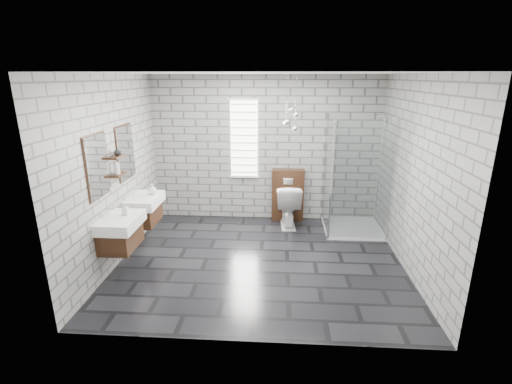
# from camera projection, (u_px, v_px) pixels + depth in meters

# --- Properties ---
(floor) EXTENTS (4.20, 3.60, 0.02)m
(floor) POSITION_uv_depth(u_px,v_px,m) (260.00, 261.00, 5.61)
(floor) COLOR black
(floor) RESTS_ON ground
(ceiling) EXTENTS (4.20, 3.60, 0.02)m
(ceiling) POSITION_uv_depth(u_px,v_px,m) (261.00, 72.00, 4.79)
(ceiling) COLOR white
(ceiling) RESTS_ON wall_back
(wall_back) EXTENTS (4.20, 0.02, 2.70)m
(wall_back) POSITION_uv_depth(u_px,v_px,m) (266.00, 150.00, 6.92)
(wall_back) COLOR gray
(wall_back) RESTS_ON floor
(wall_front) EXTENTS (4.20, 0.02, 2.70)m
(wall_front) POSITION_uv_depth(u_px,v_px,m) (250.00, 223.00, 3.48)
(wall_front) COLOR gray
(wall_front) RESTS_ON floor
(wall_left) EXTENTS (0.02, 3.60, 2.70)m
(wall_left) POSITION_uv_depth(u_px,v_px,m) (114.00, 172.00, 5.33)
(wall_left) COLOR gray
(wall_left) RESTS_ON floor
(wall_right) EXTENTS (0.02, 3.60, 2.70)m
(wall_right) POSITION_uv_depth(u_px,v_px,m) (414.00, 177.00, 5.07)
(wall_right) COLOR gray
(wall_right) RESTS_ON floor
(vanity_left) EXTENTS (0.47, 0.70, 1.57)m
(vanity_left) POSITION_uv_depth(u_px,v_px,m) (118.00, 223.00, 5.01)
(vanity_left) COLOR #3B2112
(vanity_left) RESTS_ON wall_left
(vanity_right) EXTENTS (0.47, 0.70, 1.57)m
(vanity_right) POSITION_uv_depth(u_px,v_px,m) (142.00, 202.00, 5.88)
(vanity_right) COLOR #3B2112
(vanity_right) RESTS_ON wall_left
(shelf_lower) EXTENTS (0.14, 0.30, 0.03)m
(shelf_lower) POSITION_uv_depth(u_px,v_px,m) (118.00, 175.00, 5.29)
(shelf_lower) COLOR #3B2112
(shelf_lower) RESTS_ON wall_left
(shelf_upper) EXTENTS (0.14, 0.30, 0.03)m
(shelf_upper) POSITION_uv_depth(u_px,v_px,m) (116.00, 157.00, 5.21)
(shelf_upper) COLOR #3B2112
(shelf_upper) RESTS_ON wall_left
(window) EXTENTS (0.56, 0.05, 1.48)m
(window) POSITION_uv_depth(u_px,v_px,m) (244.00, 139.00, 6.86)
(window) COLOR white
(window) RESTS_ON wall_back
(cistern_panel) EXTENTS (0.60, 0.20, 1.00)m
(cistern_panel) POSITION_uv_depth(u_px,v_px,m) (288.00, 195.00, 7.04)
(cistern_panel) COLOR #3B2112
(cistern_panel) RESTS_ON floor
(flush_plate) EXTENTS (0.18, 0.01, 0.12)m
(flush_plate) POSITION_uv_depth(u_px,v_px,m) (288.00, 181.00, 6.86)
(flush_plate) COLOR silver
(flush_plate) RESTS_ON cistern_panel
(shower_enclosure) EXTENTS (1.00, 1.00, 2.03)m
(shower_enclosure) POSITION_uv_depth(u_px,v_px,m) (349.00, 205.00, 6.49)
(shower_enclosure) COLOR white
(shower_enclosure) RESTS_ON floor
(pendant_cluster) EXTENTS (0.26, 0.25, 0.93)m
(pendant_cluster) POSITION_uv_depth(u_px,v_px,m) (291.00, 119.00, 6.27)
(pendant_cluster) COLOR silver
(pendant_cluster) RESTS_ON ceiling
(toilet) EXTENTS (0.49, 0.80, 0.79)m
(toilet) POSITION_uv_depth(u_px,v_px,m) (288.00, 205.00, 6.83)
(toilet) COLOR white
(toilet) RESTS_ON floor
(soap_bottle_a) EXTENTS (0.08, 0.08, 0.17)m
(soap_bottle_a) POSITION_uv_depth(u_px,v_px,m) (125.00, 209.00, 5.03)
(soap_bottle_a) COLOR #B2B2B2
(soap_bottle_a) RESTS_ON vanity_left
(soap_bottle_b) EXTENTS (0.16, 0.16, 0.17)m
(soap_bottle_b) POSITION_uv_depth(u_px,v_px,m) (152.00, 189.00, 5.91)
(soap_bottle_b) COLOR #B2B2B2
(soap_bottle_b) RESTS_ON vanity_right
(soap_bottle_c) EXTENTS (0.10, 0.10, 0.23)m
(soap_bottle_c) POSITION_uv_depth(u_px,v_px,m) (116.00, 166.00, 5.20)
(soap_bottle_c) COLOR #B2B2B2
(soap_bottle_c) RESTS_ON shelf_lower
(vase) EXTENTS (0.10, 0.10, 0.11)m
(vase) POSITION_uv_depth(u_px,v_px,m) (117.00, 151.00, 5.22)
(vase) COLOR #B2B2B2
(vase) RESTS_ON shelf_upper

